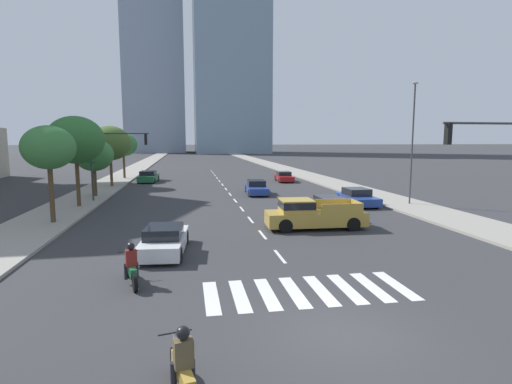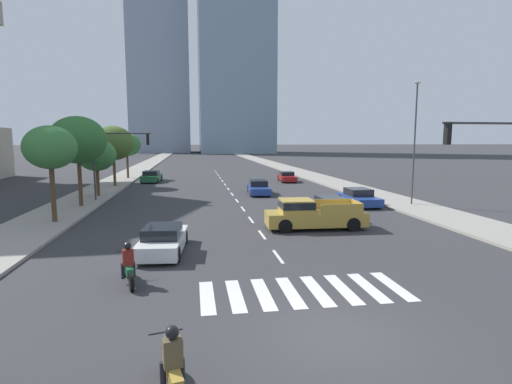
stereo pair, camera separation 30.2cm
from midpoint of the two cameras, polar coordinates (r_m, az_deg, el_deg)
The scene contains 23 objects.
ground_plane at distance 11.06m, azimuth 12.08°, elevation -19.23°, with size 800.00×800.00×0.00m, color #333335.
sidewalk_east at distance 42.65m, azimuth 13.23°, elevation 0.69°, with size 4.00×260.00×0.15m, color gray.
sidewalk_west at distance 40.45m, azimuth -21.42°, elevation 0.01°, with size 4.00×260.00×0.15m, color gray.
crosswalk_near at distance 13.66m, azimuth 7.43°, elevation -13.79°, with size 6.75×2.74×0.01m.
lane_divider_center at distance 40.67m, azimuth -3.76°, elevation 0.45°, with size 0.14×50.00×0.01m.
motorcycle_lead at distance 14.66m, azimuth -17.12°, elevation -10.18°, with size 0.88×2.13×1.49m.
motorcycle_trailing at distance 8.51m, azimuth -10.70°, elevation -23.44°, with size 0.80×2.17×1.49m.
pickup_truck at distance 22.54m, azimuth 8.16°, elevation -3.19°, with size 5.59×2.17×1.67m.
sedan_red_0 at distance 47.93m, azimuth 4.60°, elevation 2.16°, with size 2.01×4.50×1.18m.
sedan_green_1 at distance 48.64m, azimuth -14.45°, elevation 2.10°, with size 2.24×4.38×1.34m.
sedan_blue_2 at distance 31.45m, azimuth 14.69°, elevation -0.77°, with size 1.94×4.42×1.26m.
sedan_white_3 at distance 18.14m, azimuth -12.57°, elevation -6.66°, with size 2.10×4.50×1.23m.
sedan_blue_4 at distance 26.57m, azimuth 11.02°, elevation -2.17°, with size 1.90×4.83×1.24m.
sedan_blue_5 at distance 36.71m, azimuth 0.59°, elevation 0.61°, with size 2.05×4.87×1.25m.
traffic_signal_near at distance 20.45m, azimuth 32.09°, elevation 4.27°, with size 5.04×0.28×5.88m.
traffic_signal_far at distance 33.80m, azimuth -19.08°, elevation 5.54°, with size 4.75×0.28×5.68m.
street_lamp_east at distance 32.11m, azimuth 21.89°, elevation 7.49°, with size 0.50×0.24×9.00m.
street_tree_nearest at distance 26.05m, azimuth -26.91°, elevation 5.61°, with size 2.95×2.95×5.61m.
street_tree_second at distance 31.61m, azimuth -23.74°, elevation 6.76°, with size 3.99×3.99×6.47m.
street_tree_third at distance 36.95m, azimuth -21.50°, elevation 4.92°, with size 3.25×3.25×4.90m.
street_tree_fourth at distance 44.41m, azimuth -19.44°, elevation 6.55°, with size 4.19×4.19×6.22m.
street_tree_fifth at distance 53.09m, azimuth -17.73°, elevation 6.42°, with size 3.43×3.43×5.65m.
office_tower_left_skyline at distance 172.33m, azimuth -13.62°, elevation 22.70°, with size 22.47×22.65×102.88m.
Camera 2 is at (-3.52, -9.22, 4.93)m, focal length 28.16 mm.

